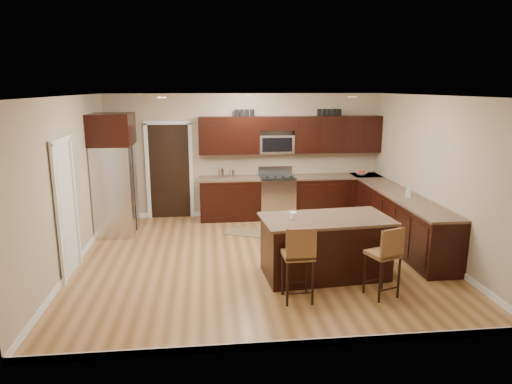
{
  "coord_description": "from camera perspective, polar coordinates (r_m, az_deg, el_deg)",
  "views": [
    {
      "loc": [
        -0.84,
        -7.22,
        2.84
      ],
      "look_at": [
        -0.01,
        0.4,
        1.07
      ],
      "focal_mm": 32.0,
      "sensor_mm": 36.0,
      "label": 1
    }
  ],
  "objects": [
    {
      "name": "canister_tall",
      "position": [
        9.84,
        -4.37,
        2.35
      ],
      "size": [
        0.12,
        0.12,
        0.2
      ],
      "primitive_type": "cylinder",
      "color": "silver",
      "rests_on": "base_cabinets"
    },
    {
      "name": "letter_decor",
      "position": [
        9.97,
        3.86,
        9.87
      ],
      "size": [
        2.2,
        0.03,
        0.15
      ],
      "primitive_type": null,
      "color": "black",
      "rests_on": "upper_cabinets"
    },
    {
      "name": "stool_right",
      "position": [
        6.46,
        15.94,
        -7.45
      ],
      "size": [
        0.48,
        0.48,
        1.01
      ],
      "rotation": [
        0.0,
        0.0,
        0.33
      ],
      "color": "brown",
      "rests_on": "floor"
    },
    {
      "name": "fruit_bowl",
      "position": [
        10.43,
        13.03,
        2.27
      ],
      "size": [
        0.35,
        0.35,
        0.07
      ],
      "primitive_type": "imported",
      "rotation": [
        0.0,
        0.0,
        -0.33
      ],
      "color": "silver",
      "rests_on": "base_cabinets"
    },
    {
      "name": "floor",
      "position": [
        7.8,
        0.36,
        -8.31
      ],
      "size": [
        6.0,
        6.0,
        0.0
      ],
      "primitive_type": "plane",
      "color": "#9F713F",
      "rests_on": "ground"
    },
    {
      "name": "range",
      "position": [
        10.07,
        2.6,
        -0.58
      ],
      "size": [
        0.76,
        0.64,
        1.11
      ],
      "color": "silver",
      "rests_on": "floor"
    },
    {
      "name": "refrigerator",
      "position": [
        9.23,
        -17.28,
        2.26
      ],
      "size": [
        0.79,
        0.94,
        2.35
      ],
      "color": "silver",
      "rests_on": "floor"
    },
    {
      "name": "stool_left",
      "position": [
        6.1,
        5.39,
        -7.87
      ],
      "size": [
        0.41,
        0.41,
        1.07
      ],
      "rotation": [
        0.0,
        0.0,
        0.02
      ],
      "color": "brown",
      "rests_on": "floor"
    },
    {
      "name": "soap_bottle",
      "position": [
        8.51,
        18.5,
        -0.02
      ],
      "size": [
        0.11,
        0.11,
        0.19
      ],
      "primitive_type": "imported",
      "rotation": [
        0.0,
        0.0,
        -0.36
      ],
      "color": "#B2B2B2",
      "rests_on": "base_cabinets"
    },
    {
      "name": "island_jar",
      "position": [
        6.81,
        4.68,
        -2.94
      ],
      "size": [
        0.1,
        0.1,
        0.1
      ],
      "primitive_type": "cylinder",
      "color": "white",
      "rests_on": "island"
    },
    {
      "name": "wall_back",
      "position": [
        10.11,
        -1.43,
        4.56
      ],
      "size": [
        6.0,
        0.0,
        6.0
      ],
      "primitive_type": "plane",
      "rotation": [
        1.57,
        0.0,
        0.0
      ],
      "color": "tan",
      "rests_on": "floor"
    },
    {
      "name": "microwave",
      "position": [
        10.01,
        2.54,
        6.02
      ],
      "size": [
        0.76,
        0.31,
        0.4
      ],
      "primitive_type": "cube",
      "color": "silver",
      "rests_on": "upper_cabinets"
    },
    {
      "name": "pantry_door",
      "position": [
        7.47,
        -22.71,
        -2.1
      ],
      "size": [
        0.03,
        0.8,
        2.04
      ],
      "primitive_type": "cube",
      "color": "white",
      "rests_on": "floor"
    },
    {
      "name": "doorway",
      "position": [
        10.15,
        -10.74,
        2.53
      ],
      "size": [
        0.85,
        0.03,
        2.06
      ],
      "primitive_type": "cube",
      "color": "black",
      "rests_on": "floor"
    },
    {
      "name": "ceiling",
      "position": [
        7.27,
        0.39,
        11.94
      ],
      "size": [
        6.0,
        6.0,
        0.0
      ],
      "primitive_type": "plane",
      "rotation": [
        3.14,
        0.0,
        0.0
      ],
      "color": "silver",
      "rests_on": "wall_back"
    },
    {
      "name": "canister_short",
      "position": [
        9.86,
        -3.02,
        2.28
      ],
      "size": [
        0.11,
        0.11,
        0.17
      ],
      "primitive_type": "cylinder",
      "color": "silver",
      "rests_on": "base_cabinets"
    },
    {
      "name": "island",
      "position": [
        7.08,
        8.61,
        -7.0
      ],
      "size": [
        2.0,
        1.16,
        0.92
      ],
      "rotation": [
        0.0,
        0.0,
        0.08
      ],
      "color": "black",
      "rests_on": "floor"
    },
    {
      "name": "base_cabinets",
      "position": [
        9.39,
        10.94,
        -1.88
      ],
      "size": [
        4.02,
        3.96,
        0.92
      ],
      "color": "black",
      "rests_on": "floor"
    },
    {
      "name": "wall_left",
      "position": [
        7.68,
        -22.46,
        0.86
      ],
      "size": [
        0.0,
        5.5,
        5.5
      ],
      "primitive_type": "plane",
      "rotation": [
        1.57,
        0.0,
        1.57
      ],
      "color": "tan",
      "rests_on": "floor"
    },
    {
      "name": "upper_cabinets",
      "position": [
        10.03,
        4.63,
        7.27
      ],
      "size": [
        4.0,
        0.33,
        0.8
      ],
      "color": "black",
      "rests_on": "wall_back"
    },
    {
      "name": "wall_right",
      "position": [
        8.31,
        21.4,
        1.8
      ],
      "size": [
        0.0,
        5.5,
        5.5
      ],
      "primitive_type": "plane",
      "rotation": [
        1.57,
        0.0,
        -1.57
      ],
      "color": "tan",
      "rests_on": "floor"
    },
    {
      "name": "floor_mat",
      "position": [
        9.15,
        -1.02,
        -5.01
      ],
      "size": [
        1.03,
        0.88,
        0.01
      ],
      "primitive_type": "cube",
      "rotation": [
        0.0,
        0.0,
        -0.42
      ],
      "color": "brown",
      "rests_on": "floor"
    }
  ]
}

